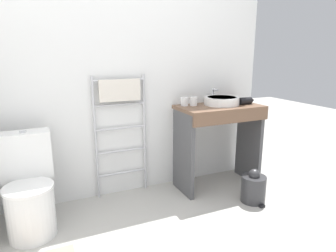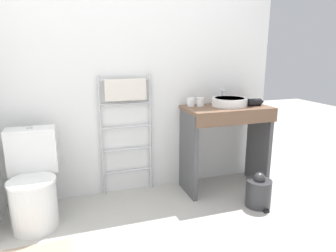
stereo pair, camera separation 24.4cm
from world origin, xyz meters
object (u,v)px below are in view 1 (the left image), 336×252
sink_basin (222,101)px  hair_dryer (245,101)px  toilet (29,191)px  cup_near_wall (184,102)px  trash_bin (253,188)px  cup_near_edge (194,101)px  towel_radiator (120,110)px

sink_basin → hair_dryer: (0.25, -0.07, -0.01)m
toilet → hair_dryer: 2.19m
toilet → cup_near_wall: (1.49, 0.23, 0.58)m
toilet → trash_bin: (1.94, -0.36, -0.20)m
cup_near_edge → trash_bin: 1.03m
towel_radiator → hair_dryer: 1.30m
sink_basin → cup_near_wall: bearing=165.3°
towel_radiator → cup_near_edge: size_ratio=13.59×
sink_basin → trash_bin: bearing=-82.1°
toilet → cup_near_edge: size_ratio=9.02×
towel_radiator → cup_near_wall: 0.65m
towel_radiator → trash_bin: size_ratio=3.64×
sink_basin → hair_dryer: 0.26m
cup_near_wall → towel_radiator: bearing=171.9°
cup_near_edge → towel_radiator: bearing=171.4°
towel_radiator → sink_basin: towel_radiator is taller
towel_radiator → cup_near_wall: towel_radiator is taller
toilet → hair_dryer: hair_dryer is taller
towel_radiator → trash_bin: bearing=-32.0°
cup_near_wall → hair_dryer: (0.63, -0.17, -0.01)m
cup_near_wall → hair_dryer: size_ratio=0.45×
hair_dryer → trash_bin: 0.90m
trash_bin → hair_dryer: bearing=67.2°
towel_radiator → cup_near_edge: bearing=-8.6°
cup_near_edge → trash_bin: bearing=-58.1°
cup_near_wall → hair_dryer: cup_near_wall is taller
toilet → trash_bin: toilet is taller
cup_near_wall → cup_near_edge: 0.10m
hair_dryer → trash_bin: hair_dryer is taller
trash_bin → toilet: bearing=169.6°
towel_radiator → hair_dryer: towel_radiator is taller
cup_near_edge → hair_dryer: size_ratio=0.46×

